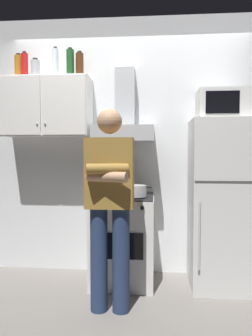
{
  "coord_description": "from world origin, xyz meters",
  "views": [
    {
      "loc": [
        0.26,
        -2.96,
        1.31
      ],
      "look_at": [
        0.0,
        0.0,
        1.15
      ],
      "focal_mm": 35.39,
      "sensor_mm": 36.0,
      "label": 1
    }
  ],
  "objects": [
    {
      "name": "bottle_rum_dark",
      "position": [
        -0.51,
        0.4,
        2.18
      ],
      "size": [
        0.08,
        0.08,
        0.26
      ],
      "color": "#47230F",
      "rests_on": "upper_cabinet"
    },
    {
      "name": "bottle_wine_green",
      "position": [
        -0.61,
        0.4,
        2.19
      ],
      "size": [
        0.08,
        0.08,
        0.3
      ],
      "color": "#19471E",
      "rests_on": "upper_cabinet"
    },
    {
      "name": "cooking_pot",
      "position": [
        0.08,
        0.13,
        0.93
      ],
      "size": [
        0.3,
        0.2,
        0.11
      ],
      "color": "#B7BABF",
      "rests_on": "stove_oven"
    },
    {
      "name": "bottle_vodka_clear",
      "position": [
        -0.77,
        0.42,
        2.2
      ],
      "size": [
        0.06,
        0.06,
        0.32
      ],
      "color": "silver",
      "rests_on": "upper_cabinet"
    },
    {
      "name": "range_hood",
      "position": [
        -0.05,
        0.38,
        1.6
      ],
      "size": [
        0.6,
        0.44,
        0.75
      ],
      "color": "#B7BABF"
    },
    {
      "name": "microwave",
      "position": [
        0.9,
        0.27,
        1.74
      ],
      "size": [
        0.48,
        0.37,
        0.28
      ],
      "color": "silver",
      "rests_on": "refrigerator"
    },
    {
      "name": "upper_cabinet",
      "position": [
        -0.85,
        0.37,
        1.75
      ],
      "size": [
        0.9,
        0.37,
        0.6
      ],
      "color": "white"
    },
    {
      "name": "bottle_canister_steel",
      "position": [
        -0.96,
        0.35,
        2.14
      ],
      "size": [
        0.09,
        0.09,
        0.19
      ],
      "color": "#B2B5BA",
      "rests_on": "upper_cabinet"
    },
    {
      "name": "stove_oven",
      "position": [
        -0.05,
        0.25,
        0.43
      ],
      "size": [
        0.6,
        0.62,
        0.87
      ],
      "color": "white",
      "rests_on": "ground_plane"
    },
    {
      "name": "bottle_liquor_amber",
      "position": [
        -1.16,
        0.42,
        2.17
      ],
      "size": [
        0.08,
        0.08,
        0.26
      ],
      "color": "#B7721E",
      "rests_on": "upper_cabinet"
    },
    {
      "name": "person_standing",
      "position": [
        -0.1,
        -0.36,
        0.9
      ],
      "size": [
        0.38,
        0.33,
        1.64
      ],
      "color": "navy",
      "rests_on": "ground_plane"
    },
    {
      "name": "back_wall_tiled",
      "position": [
        0.0,
        0.6,
        1.35
      ],
      "size": [
        4.8,
        0.1,
        2.7
      ],
      "primitive_type": "cube",
      "color": "white",
      "rests_on": "ground_plane"
    },
    {
      "name": "refrigerator",
      "position": [
        0.9,
        0.25,
        0.8
      ],
      "size": [
        0.6,
        0.62,
        1.6
      ],
      "color": "silver",
      "rests_on": "ground_plane"
    },
    {
      "name": "bottle_soda_red",
      "position": [
        -1.07,
        0.36,
        2.17
      ],
      "size": [
        0.07,
        0.07,
        0.26
      ],
      "color": "red",
      "rests_on": "upper_cabinet"
    },
    {
      "name": "ground_plane",
      "position": [
        0.0,
        0.0,
        0.0
      ],
      "size": [
        7.0,
        7.0,
        0.0
      ],
      "primitive_type": "plane",
      "color": "slate"
    }
  ]
}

